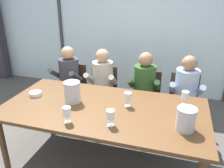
# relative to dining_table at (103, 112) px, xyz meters

# --- Properties ---
(ground) EXTENTS (14.00, 14.00, 0.00)m
(ground) POSITION_rel_dining_table_xyz_m (0.00, 1.00, -0.69)
(ground) COLOR #4C4742
(window_glass_panel) EXTENTS (7.56, 0.03, 2.60)m
(window_glass_panel) POSITION_rel_dining_table_xyz_m (0.00, 2.24, 0.61)
(window_glass_panel) COLOR silver
(window_glass_panel) RESTS_ON ground
(window_mullion_left) EXTENTS (0.06, 0.06, 2.60)m
(window_mullion_left) POSITION_rel_dining_table_xyz_m (-1.70, 2.22, 0.61)
(window_mullion_left) COLOR #38383D
(window_mullion_left) RESTS_ON ground
(hillside_vineyard) EXTENTS (13.56, 2.40, 1.90)m
(hillside_vineyard) POSITION_rel_dining_table_xyz_m (0.00, 5.45, 0.26)
(hillside_vineyard) COLOR #568942
(hillside_vineyard) RESTS_ON ground
(dining_table) EXTENTS (2.36, 1.18, 0.75)m
(dining_table) POSITION_rel_dining_table_xyz_m (0.00, 0.00, 0.00)
(dining_table) COLOR brown
(dining_table) RESTS_ON ground
(chair_near_curtain) EXTENTS (0.46, 0.46, 0.87)m
(chair_near_curtain) POSITION_rel_dining_table_xyz_m (-0.89, 0.98, -0.18)
(chair_near_curtain) COLOR #332319
(chair_near_curtain) RESTS_ON ground
(chair_left_of_center) EXTENTS (0.47, 0.47, 0.87)m
(chair_left_of_center) POSITION_rel_dining_table_xyz_m (-0.35, 0.99, -0.18)
(chair_left_of_center) COLOR #332319
(chair_left_of_center) RESTS_ON ground
(chair_center) EXTENTS (0.46, 0.46, 0.87)m
(chair_center) POSITION_rel_dining_table_xyz_m (0.35, 0.99, -0.18)
(chair_center) COLOR #332319
(chair_center) RESTS_ON ground
(chair_right_of_center) EXTENTS (0.45, 0.45, 0.87)m
(chair_right_of_center) POSITION_rel_dining_table_xyz_m (0.90, 1.02, -0.18)
(chair_right_of_center) COLOR #332319
(chair_right_of_center) RESTS_ON ground
(person_charcoal_jacket) EXTENTS (0.48, 0.62, 1.18)m
(person_charcoal_jacket) POSITION_rel_dining_table_xyz_m (-0.91, 0.86, -0.01)
(person_charcoal_jacket) COLOR #38383D
(person_charcoal_jacket) RESTS_ON ground
(person_beige_jumper) EXTENTS (0.48, 0.63, 1.18)m
(person_beige_jumper) POSITION_rel_dining_table_xyz_m (-0.32, 0.86, -0.01)
(person_beige_jumper) COLOR #B7AD9E
(person_beige_jumper) RESTS_ON ground
(person_olive_shirt) EXTENTS (0.48, 0.62, 1.18)m
(person_olive_shirt) POSITION_rel_dining_table_xyz_m (0.33, 0.86, -0.01)
(person_olive_shirt) COLOR #2D5123
(person_olive_shirt) RESTS_ON ground
(person_pale_blue_shirt) EXTENTS (0.47, 0.61, 1.18)m
(person_pale_blue_shirt) POSITION_rel_dining_table_xyz_m (0.92, 0.86, -0.01)
(person_pale_blue_shirt) COLOR #9EB2D1
(person_pale_blue_shirt) RESTS_ON ground
(ice_bucket_primary) EXTENTS (0.19, 0.19, 0.23)m
(ice_bucket_primary) POSITION_rel_dining_table_xyz_m (0.91, -0.20, 0.18)
(ice_bucket_primary) COLOR #B7B7BC
(ice_bucket_primary) RESTS_ON dining_table
(ice_bucket_secondary) EXTENTS (0.20, 0.20, 0.26)m
(ice_bucket_secondary) POSITION_rel_dining_table_xyz_m (-0.40, 0.03, 0.19)
(ice_bucket_secondary) COLOR #B7B7BC
(ice_bucket_secondary) RESTS_ON dining_table
(tasting_bowl) EXTENTS (0.15, 0.15, 0.05)m
(tasting_bowl) POSITION_rel_dining_table_xyz_m (-0.93, 0.04, 0.09)
(tasting_bowl) COLOR silver
(tasting_bowl) RESTS_ON dining_table
(wine_glass_by_left_taster) EXTENTS (0.08, 0.08, 0.17)m
(wine_glass_by_left_taster) POSITION_rel_dining_table_xyz_m (0.19, -0.34, 0.18)
(wine_glass_by_left_taster) COLOR silver
(wine_glass_by_left_taster) RESTS_ON dining_table
(wine_glass_near_bucket) EXTENTS (0.08, 0.08, 0.17)m
(wine_glass_near_bucket) POSITION_rel_dining_table_xyz_m (-0.25, -0.41, 0.18)
(wine_glass_near_bucket) COLOR silver
(wine_glass_near_bucket) RESTS_ON dining_table
(wine_glass_center_pour) EXTENTS (0.08, 0.08, 0.17)m
(wine_glass_center_pour) POSITION_rel_dining_table_xyz_m (0.26, 0.10, 0.18)
(wine_glass_center_pour) COLOR silver
(wine_glass_center_pour) RESTS_ON dining_table
(wine_glass_by_right_taster) EXTENTS (0.08, 0.08, 0.17)m
(wine_glass_by_right_taster) POSITION_rel_dining_table_xyz_m (0.90, 0.33, 0.18)
(wine_glass_by_right_taster) COLOR silver
(wine_glass_by_right_taster) RESTS_ON dining_table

